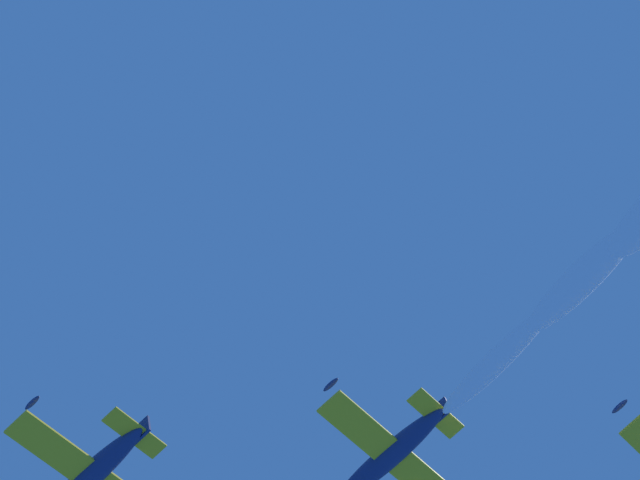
# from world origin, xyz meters

# --- Properties ---
(airplane_left_wingman) EXTENTS (7.93, 7.43, 3.30)m
(airplane_left_wingman) POSITION_xyz_m (12.10, -6.49, 57.39)
(airplane_left_wingman) COLOR navy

